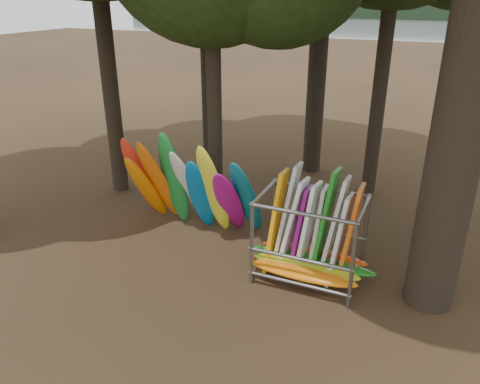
% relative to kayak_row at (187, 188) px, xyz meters
% --- Properties ---
extents(ground, '(120.00, 120.00, 0.00)m').
position_rel_kayak_row_xyz_m(ground, '(1.77, -1.36, -1.30)').
color(ground, '#47331E').
rests_on(ground, ground).
extents(lake, '(160.00, 160.00, 0.00)m').
position_rel_kayak_row_xyz_m(lake, '(1.77, 58.64, -1.30)').
color(lake, gray).
rests_on(lake, ground).
extents(far_shore, '(160.00, 4.00, 4.00)m').
position_rel_kayak_row_xyz_m(far_shore, '(1.77, 108.64, 0.70)').
color(far_shore, black).
rests_on(far_shore, ground).
extents(kayak_row, '(4.21, 1.95, 3.10)m').
position_rel_kayak_row_xyz_m(kayak_row, '(0.00, 0.00, 0.00)').
color(kayak_row, red).
rests_on(kayak_row, ground).
extents(storage_rack, '(3.21, 1.51, 2.81)m').
position_rel_kayak_row_xyz_m(storage_rack, '(3.85, -1.01, -0.31)').
color(storage_rack, slate).
rests_on(storage_rack, ground).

